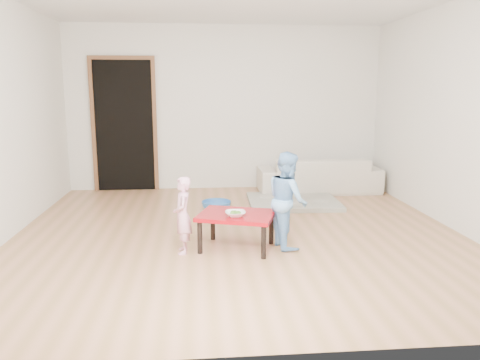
{
  "coord_description": "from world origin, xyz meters",
  "views": [
    {
      "loc": [
        -0.43,
        -5.08,
        1.61
      ],
      "look_at": [
        0.0,
        -0.2,
        0.65
      ],
      "focal_mm": 35.0,
      "sensor_mm": 36.0,
      "label": 1
    }
  ],
  "objects": [
    {
      "name": "floor",
      "position": [
        0.0,
        0.0,
        0.0
      ],
      "size": [
        5.0,
        5.0,
        0.01
      ],
      "primitive_type": "cube",
      "color": "#A57846",
      "rests_on": "ground"
    },
    {
      "name": "back_wall",
      "position": [
        0.0,
        2.5,
        1.3
      ],
      "size": [
        5.0,
        0.02,
        2.6
      ],
      "primitive_type": "cube",
      "color": "white",
      "rests_on": "floor"
    },
    {
      "name": "right_wall",
      "position": [
        2.5,
        0.0,
        1.3
      ],
      "size": [
        0.02,
        5.0,
        2.6
      ],
      "primitive_type": "cube",
      "color": "white",
      "rests_on": "floor"
    },
    {
      "name": "doorway",
      "position": [
        -1.6,
        2.48,
        1.02
      ],
      "size": [
        1.02,
        0.08,
        2.11
      ],
      "primitive_type": null,
      "color": "brown",
      "rests_on": "back_wall"
    },
    {
      "name": "sofa",
      "position": [
        1.45,
        2.05,
        0.28
      ],
      "size": [
        1.89,
        0.74,
        0.55
      ],
      "primitive_type": "imported",
      "rotation": [
        0.0,
        0.0,
        3.14
      ],
      "color": "beige",
      "rests_on": "floor"
    },
    {
      "name": "cushion",
      "position": [
        1.08,
        1.91,
        0.42
      ],
      "size": [
        0.45,
        0.41,
        0.11
      ],
      "primitive_type": "cube",
      "rotation": [
        0.0,
        0.0,
        -0.11
      ],
      "color": "#DD5918",
      "rests_on": "sofa"
    },
    {
      "name": "red_table",
      "position": [
        -0.06,
        -0.53,
        0.19
      ],
      "size": [
        0.88,
        0.76,
        0.37
      ],
      "primitive_type": null,
      "rotation": [
        0.0,
        0.0,
        -0.32
      ],
      "color": "#970810",
      "rests_on": "floor"
    },
    {
      "name": "bowl",
      "position": [
        -0.08,
        -0.63,
        0.39
      ],
      "size": [
        0.2,
        0.2,
        0.05
      ],
      "primitive_type": "imported",
      "color": "white",
      "rests_on": "red_table"
    },
    {
      "name": "broccoli",
      "position": [
        -0.08,
        -0.63,
        0.4
      ],
      "size": [
        0.12,
        0.12,
        0.06
      ],
      "primitive_type": null,
      "color": "#2D5919",
      "rests_on": "red_table"
    },
    {
      "name": "child_pink",
      "position": [
        -0.6,
        -0.6,
        0.38
      ],
      "size": [
        0.2,
        0.29,
        0.77
      ],
      "primitive_type": "imported",
      "rotation": [
        0.0,
        0.0,
        -1.51
      ],
      "color": "pink",
      "rests_on": "floor"
    },
    {
      "name": "child_blue",
      "position": [
        0.46,
        -0.49,
        0.49
      ],
      "size": [
        0.45,
        0.54,
        0.99
      ],
      "primitive_type": "imported",
      "rotation": [
        0.0,
        0.0,
        1.74
      ],
      "color": "#5FA9DE",
      "rests_on": "floor"
    },
    {
      "name": "basin",
      "position": [
        -0.21,
        1.02,
        0.06
      ],
      "size": [
        0.4,
        0.4,
        0.12
      ],
      "primitive_type": "imported",
      "color": "#2F6AB2",
      "rests_on": "floor"
    },
    {
      "name": "blanket",
      "position": [
        0.89,
        1.29,
        0.03
      ],
      "size": [
        1.28,
        1.08,
        0.06
      ],
      "primitive_type": null,
      "rotation": [
        0.0,
        0.0,
        -0.03
      ],
      "color": "#A5A291",
      "rests_on": "floor"
    }
  ]
}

